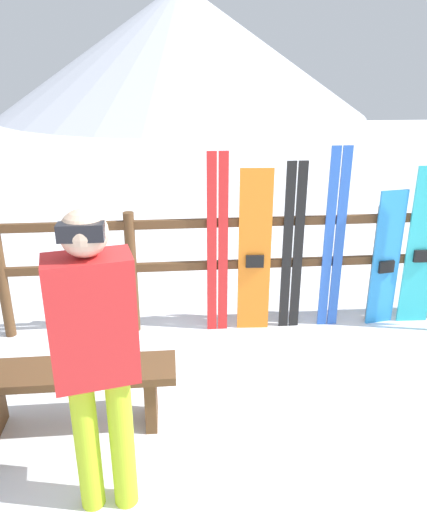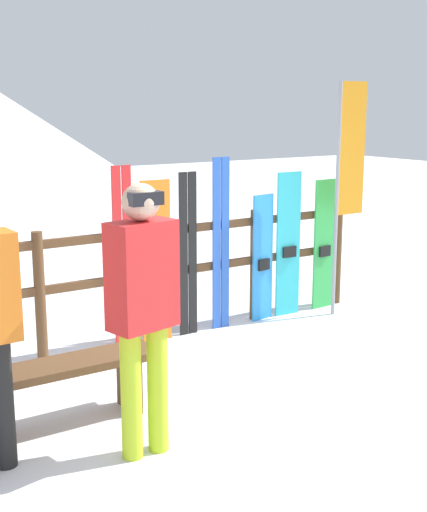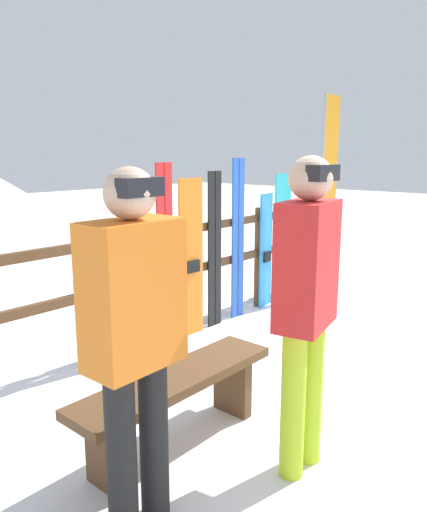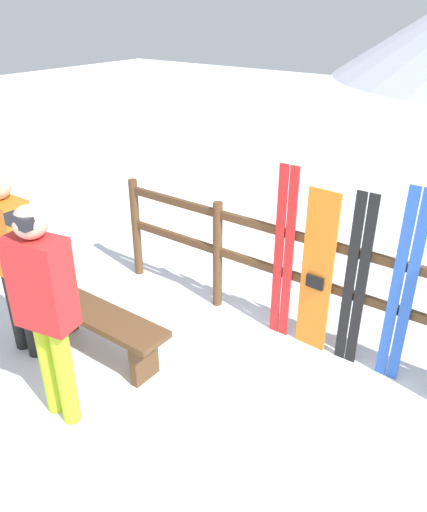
{
  "view_description": "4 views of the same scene",
  "coord_description": "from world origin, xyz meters",
  "px_view_note": "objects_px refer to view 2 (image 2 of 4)",
  "views": [
    {
      "loc": [
        -0.81,
        -2.58,
        2.47
      ],
      "look_at": [
        -0.48,
        1.17,
        1.0
      ],
      "focal_mm": 35.0,
      "sensor_mm": 36.0,
      "label": 1
    },
    {
      "loc": [
        -3.25,
        -4.22,
        2.31
      ],
      "look_at": [
        0.03,
        0.82,
        1.02
      ],
      "focal_mm": 50.0,
      "sensor_mm": 36.0,
      "label": 2
    },
    {
      "loc": [
        -3.57,
        -1.63,
        1.84
      ],
      "look_at": [
        -0.36,
        1.16,
        0.95
      ],
      "focal_mm": 35.0,
      "sensor_mm": 36.0,
      "label": 3
    },
    {
      "loc": [
        1.55,
        -1.99,
        3.01
      ],
      "look_at": [
        -0.74,
        1.11,
        1.03
      ],
      "focal_mm": 35.0,
      "sensor_mm": 36.0,
      "label": 4
    }
  ],
  "objects_px": {
    "ski_pair_red": "(123,258)",
    "bench": "(60,379)",
    "rental_flag": "(346,170)",
    "snowboard_orange": "(156,262)",
    "ski_pair_blue": "(221,244)",
    "snowboard_blue": "(263,258)",
    "snowboard_cyan": "(288,245)",
    "person_red": "(143,300)",
    "snowboard_green": "(324,245)",
    "ski_pair_black": "(188,255)"
  },
  "relations": [
    {
      "from": "ski_pair_red",
      "to": "bench",
      "type": "bearing_deg",
      "value": -131.39
    },
    {
      "from": "ski_pair_red",
      "to": "rental_flag",
      "type": "height_order",
      "value": "rental_flag"
    },
    {
      "from": "snowboard_orange",
      "to": "ski_pair_blue",
      "type": "bearing_deg",
      "value": 0.25
    },
    {
      "from": "snowboard_orange",
      "to": "rental_flag",
      "type": "xyz_separation_m",
      "value": [
        2.19,
        -0.28,
        0.81
      ]
    },
    {
      "from": "ski_pair_blue",
      "to": "snowboard_blue",
      "type": "distance_m",
      "value": 0.58
    },
    {
      "from": "rental_flag",
      "to": "snowboard_blue",
      "type": "bearing_deg",
      "value": 162.88
    },
    {
      "from": "snowboard_cyan",
      "to": "bench",
      "type": "bearing_deg",
      "value": -157.41
    },
    {
      "from": "person_red",
      "to": "ski_pair_blue",
      "type": "xyz_separation_m",
      "value": [
        1.95,
        2.02,
        -0.18
      ]
    },
    {
      "from": "snowboard_green",
      "to": "rental_flag",
      "type": "bearing_deg",
      "value": -82.15
    },
    {
      "from": "person_red",
      "to": "snowboard_cyan",
      "type": "xyz_separation_m",
      "value": [
        2.83,
        2.02,
        -0.28
      ]
    },
    {
      "from": "bench",
      "to": "snowboard_orange",
      "type": "bearing_deg",
      "value": 40.97
    },
    {
      "from": "ski_pair_blue",
      "to": "snowboard_orange",
      "type": "bearing_deg",
      "value": -179.75
    },
    {
      "from": "ski_pair_black",
      "to": "bench",
      "type": "bearing_deg",
      "value": -144.94
    },
    {
      "from": "ski_pair_red",
      "to": "snowboard_cyan",
      "type": "relative_size",
      "value": 1.1
    },
    {
      "from": "snowboard_orange",
      "to": "snowboard_blue",
      "type": "height_order",
      "value": "snowboard_orange"
    },
    {
      "from": "person_red",
      "to": "ski_pair_red",
      "type": "height_order",
      "value": "person_red"
    },
    {
      "from": "person_red",
      "to": "snowboard_blue",
      "type": "distance_m",
      "value": 3.22
    },
    {
      "from": "bench",
      "to": "snowboard_orange",
      "type": "height_order",
      "value": "snowboard_orange"
    },
    {
      "from": "person_red",
      "to": "ski_pair_red",
      "type": "bearing_deg",
      "value": 67.45
    },
    {
      "from": "snowboard_blue",
      "to": "snowboard_green",
      "type": "xyz_separation_m",
      "value": [
        0.86,
        0.0,
        0.06
      ]
    },
    {
      "from": "ski_pair_black",
      "to": "snowboard_green",
      "type": "relative_size",
      "value": 1.12
    },
    {
      "from": "rental_flag",
      "to": "person_red",
      "type": "bearing_deg",
      "value": -152.79
    },
    {
      "from": "ski_pair_black",
      "to": "snowboard_blue",
      "type": "xyz_separation_m",
      "value": [
        0.93,
        -0.0,
        -0.15
      ]
    },
    {
      "from": "bench",
      "to": "ski_pair_red",
      "type": "xyz_separation_m",
      "value": [
        1.16,
        1.31,
        0.51
      ]
    },
    {
      "from": "snowboard_blue",
      "to": "bench",
      "type": "bearing_deg",
      "value": -154.94
    },
    {
      "from": "rental_flag",
      "to": "ski_pair_blue",
      "type": "bearing_deg",
      "value": 168.95
    },
    {
      "from": "ski_pair_blue",
      "to": "ski_pair_red",
      "type": "bearing_deg",
      "value": 180.0
    },
    {
      "from": "rental_flag",
      "to": "snowboard_orange",
      "type": "bearing_deg",
      "value": 172.79
    },
    {
      "from": "person_red",
      "to": "snowboard_blue",
      "type": "bearing_deg",
      "value": 39.08
    },
    {
      "from": "snowboard_green",
      "to": "snowboard_blue",
      "type": "bearing_deg",
      "value": -179.99
    },
    {
      "from": "snowboard_cyan",
      "to": "snowboard_green",
      "type": "height_order",
      "value": "snowboard_cyan"
    },
    {
      "from": "ski_pair_red",
      "to": "snowboard_green",
      "type": "relative_size",
      "value": 1.18
    },
    {
      "from": "snowboard_orange",
      "to": "snowboard_cyan",
      "type": "relative_size",
      "value": 1.01
    },
    {
      "from": "ski_pair_red",
      "to": "ski_pair_black",
      "type": "xyz_separation_m",
      "value": [
        0.71,
        0.0,
        -0.05
      ]
    },
    {
      "from": "bench",
      "to": "person_red",
      "type": "relative_size",
      "value": 0.81
    },
    {
      "from": "snowboard_cyan",
      "to": "rental_flag",
      "type": "height_order",
      "value": "rental_flag"
    },
    {
      "from": "ski_pair_black",
      "to": "rental_flag",
      "type": "distance_m",
      "value": 2.01
    },
    {
      "from": "bench",
      "to": "ski_pair_black",
      "type": "relative_size",
      "value": 0.89
    },
    {
      "from": "bench",
      "to": "ski_pair_red",
      "type": "distance_m",
      "value": 1.83
    },
    {
      "from": "ski_pair_black",
      "to": "rental_flag",
      "type": "xyz_separation_m",
      "value": [
        1.83,
        -0.28,
        0.78
      ]
    },
    {
      "from": "ski_pair_blue",
      "to": "person_red",
      "type": "bearing_deg",
      "value": -133.93
    },
    {
      "from": "person_red",
      "to": "ski_pair_blue",
      "type": "relative_size",
      "value": 1.02
    },
    {
      "from": "ski_pair_blue",
      "to": "rental_flag",
      "type": "relative_size",
      "value": 0.7
    },
    {
      "from": "bench",
      "to": "snowboard_green",
      "type": "distance_m",
      "value": 3.91
    },
    {
      "from": "ski_pair_red",
      "to": "snowboard_orange",
      "type": "relative_size",
      "value": 1.1
    },
    {
      "from": "ski_pair_black",
      "to": "snowboard_cyan",
      "type": "xyz_separation_m",
      "value": [
        1.28,
        -0.0,
        -0.04
      ]
    },
    {
      "from": "snowboard_cyan",
      "to": "snowboard_green",
      "type": "bearing_deg",
      "value": -0.01
    },
    {
      "from": "ski_pair_blue",
      "to": "snowboard_green",
      "type": "xyz_separation_m",
      "value": [
        1.4,
        -0.0,
        -0.16
      ]
    },
    {
      "from": "ski_pair_black",
      "to": "ski_pair_blue",
      "type": "distance_m",
      "value": 0.4
    },
    {
      "from": "person_red",
      "to": "ski_pair_black",
      "type": "relative_size",
      "value": 1.1
    }
  ]
}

